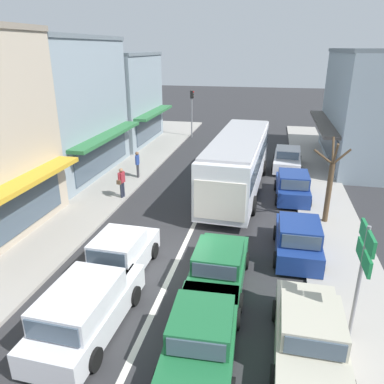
{
  "coord_description": "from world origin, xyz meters",
  "views": [
    {
      "loc": [
        3.17,
        -11.94,
        7.71
      ],
      "look_at": [
        -0.33,
        4.53,
        1.2
      ],
      "focal_mm": 35.0,
      "sensor_mm": 36.0,
      "label": 1
    }
  ],
  "objects_px": {
    "city_bus": "(238,160)",
    "street_tree_right": "(329,186)",
    "sedan_adjacent_lane_trail": "(218,268)",
    "parked_hatchback_kerb_third": "(292,187)",
    "traffic_light_downstreet": "(192,106)",
    "parked_hatchback_kerb_second": "(298,239)",
    "directional_road_sign": "(364,258)",
    "sedan_queue_gap_filler": "(202,337)",
    "hatchback_behind_bus_mid": "(121,254)",
    "pedestrian_with_handbag_near": "(122,181)",
    "parked_sedan_kerb_rear": "(287,159)",
    "pedestrian_browsing_midblock": "(137,163)",
    "wagon_adjacent_lane_lead": "(86,309)",
    "parked_sedan_kerb_front": "(309,336)"
  },
  "relations": [
    {
      "from": "city_bus",
      "to": "street_tree_right",
      "type": "distance_m",
      "value": 5.56
    },
    {
      "from": "sedan_adjacent_lane_trail",
      "to": "parked_hatchback_kerb_third",
      "type": "bearing_deg",
      "value": 72.33
    },
    {
      "from": "sedan_adjacent_lane_trail",
      "to": "traffic_light_downstreet",
      "type": "distance_m",
      "value": 23.08
    },
    {
      "from": "parked_hatchback_kerb_second",
      "to": "directional_road_sign",
      "type": "height_order",
      "value": "directional_road_sign"
    },
    {
      "from": "sedan_adjacent_lane_trail",
      "to": "sedan_queue_gap_filler",
      "type": "bearing_deg",
      "value": -89.33
    },
    {
      "from": "hatchback_behind_bus_mid",
      "to": "traffic_light_downstreet",
      "type": "xyz_separation_m",
      "value": [
        -2.1,
        22.15,
        2.15
      ]
    },
    {
      "from": "pedestrian_with_handbag_near",
      "to": "parked_hatchback_kerb_third",
      "type": "bearing_deg",
      "value": 12.48
    },
    {
      "from": "city_bus",
      "to": "street_tree_right",
      "type": "relative_size",
      "value": 2.75
    },
    {
      "from": "parked_sedan_kerb_rear",
      "to": "directional_road_sign",
      "type": "xyz_separation_m",
      "value": [
        1.32,
        -16.2,
        2.04
      ]
    },
    {
      "from": "parked_sedan_kerb_rear",
      "to": "pedestrian_browsing_midblock",
      "type": "bearing_deg",
      "value": -155.54
    },
    {
      "from": "pedestrian_with_handbag_near",
      "to": "city_bus",
      "type": "bearing_deg",
      "value": 22.94
    },
    {
      "from": "parked_sedan_kerb_rear",
      "to": "city_bus",
      "type": "bearing_deg",
      "value": -119.93
    },
    {
      "from": "city_bus",
      "to": "directional_road_sign",
      "type": "relative_size",
      "value": 3.05
    },
    {
      "from": "pedestrian_with_handbag_near",
      "to": "pedestrian_browsing_midblock",
      "type": "xyz_separation_m",
      "value": [
        -0.32,
        3.39,
        -0.0
      ]
    },
    {
      "from": "city_bus",
      "to": "sedan_adjacent_lane_trail",
      "type": "bearing_deg",
      "value": -88.33
    },
    {
      "from": "parked_hatchback_kerb_second",
      "to": "pedestrian_browsing_midblock",
      "type": "distance_m",
      "value": 11.94
    },
    {
      "from": "pedestrian_with_handbag_near",
      "to": "sedan_queue_gap_filler",
      "type": "bearing_deg",
      "value": -58.07
    },
    {
      "from": "parked_hatchback_kerb_second",
      "to": "wagon_adjacent_lane_lead",
      "type": "bearing_deg",
      "value": -137.56
    },
    {
      "from": "pedestrian_browsing_midblock",
      "to": "directional_road_sign",
      "type": "bearing_deg",
      "value": -48.94
    },
    {
      "from": "parked_hatchback_kerb_third",
      "to": "pedestrian_browsing_midblock",
      "type": "distance_m",
      "value": 9.41
    },
    {
      "from": "street_tree_right",
      "to": "sedan_queue_gap_filler",
      "type": "bearing_deg",
      "value": -114.28
    },
    {
      "from": "street_tree_right",
      "to": "sedan_adjacent_lane_trail",
      "type": "bearing_deg",
      "value": -125.34
    },
    {
      "from": "hatchback_behind_bus_mid",
      "to": "traffic_light_downstreet",
      "type": "height_order",
      "value": "traffic_light_downstreet"
    },
    {
      "from": "wagon_adjacent_lane_lead",
      "to": "city_bus",
      "type": "bearing_deg",
      "value": 75.7
    },
    {
      "from": "city_bus",
      "to": "sedan_queue_gap_filler",
      "type": "xyz_separation_m",
      "value": [
        0.31,
        -12.52,
        -1.22
      ]
    },
    {
      "from": "sedan_adjacent_lane_trail",
      "to": "parked_sedan_kerb_rear",
      "type": "bearing_deg",
      "value": 79.53
    },
    {
      "from": "city_bus",
      "to": "wagon_adjacent_lane_lead",
      "type": "distance_m",
      "value": 12.67
    },
    {
      "from": "parked_sedan_kerb_front",
      "to": "street_tree_right",
      "type": "distance_m",
      "value": 8.79
    },
    {
      "from": "parked_sedan_kerb_rear",
      "to": "pedestrian_browsing_midblock",
      "type": "distance_m",
      "value": 10.07
    },
    {
      "from": "city_bus",
      "to": "hatchback_behind_bus_mid",
      "type": "xyz_separation_m",
      "value": [
        -3.3,
        -9.11,
        -1.17
      ]
    },
    {
      "from": "sedan_queue_gap_filler",
      "to": "traffic_light_downstreet",
      "type": "relative_size",
      "value": 1.02
    },
    {
      "from": "wagon_adjacent_lane_lead",
      "to": "traffic_light_downstreet",
      "type": "height_order",
      "value": "traffic_light_downstreet"
    },
    {
      "from": "traffic_light_downstreet",
      "to": "directional_road_sign",
      "type": "height_order",
      "value": "traffic_light_downstreet"
    },
    {
      "from": "sedan_adjacent_lane_trail",
      "to": "parked_sedan_kerb_rear",
      "type": "height_order",
      "value": "same"
    },
    {
      "from": "wagon_adjacent_lane_lead",
      "to": "parked_sedan_kerb_rear",
      "type": "relative_size",
      "value": 1.07
    },
    {
      "from": "hatchback_behind_bus_mid",
      "to": "sedan_adjacent_lane_trail",
      "type": "height_order",
      "value": "hatchback_behind_bus_mid"
    },
    {
      "from": "wagon_adjacent_lane_lead",
      "to": "sedan_adjacent_lane_trail",
      "type": "bearing_deg",
      "value": 41.57
    },
    {
      "from": "sedan_adjacent_lane_trail",
      "to": "wagon_adjacent_lane_lead",
      "type": "bearing_deg",
      "value": -138.43
    },
    {
      "from": "traffic_light_downstreet",
      "to": "parked_hatchback_kerb_second",
      "type": "bearing_deg",
      "value": -66.8
    },
    {
      "from": "parked_hatchback_kerb_second",
      "to": "pedestrian_with_handbag_near",
      "type": "distance_m",
      "value": 9.86
    },
    {
      "from": "sedan_adjacent_lane_trail",
      "to": "parked_hatchback_kerb_second",
      "type": "relative_size",
      "value": 1.14
    },
    {
      "from": "city_bus",
      "to": "parked_hatchback_kerb_second",
      "type": "height_order",
      "value": "city_bus"
    },
    {
      "from": "city_bus",
      "to": "parked_hatchback_kerb_third",
      "type": "relative_size",
      "value": 2.93
    },
    {
      "from": "parked_hatchback_kerb_second",
      "to": "traffic_light_downstreet",
      "type": "bearing_deg",
      "value": 113.2
    },
    {
      "from": "parked_hatchback_kerb_second",
      "to": "city_bus",
      "type": "bearing_deg",
      "value": 114.59
    },
    {
      "from": "street_tree_right",
      "to": "city_bus",
      "type": "bearing_deg",
      "value": 143.26
    },
    {
      "from": "city_bus",
      "to": "pedestrian_with_handbag_near",
      "type": "xyz_separation_m",
      "value": [
        -5.93,
        -2.51,
        -0.81
      ]
    },
    {
      "from": "parked_sedan_kerb_rear",
      "to": "street_tree_right",
      "type": "relative_size",
      "value": 1.07
    },
    {
      "from": "sedan_queue_gap_filler",
      "to": "pedestrian_with_handbag_near",
      "type": "height_order",
      "value": "pedestrian_with_handbag_near"
    },
    {
      "from": "parked_sedan_kerb_front",
      "to": "traffic_light_downstreet",
      "type": "height_order",
      "value": "traffic_light_downstreet"
    }
  ]
}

